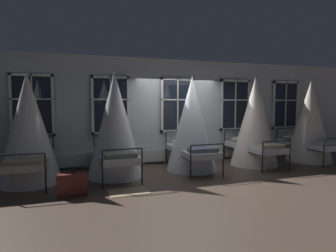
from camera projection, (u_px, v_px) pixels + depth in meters
The scene contains 10 objects.
ground at pixel (191, 169), 7.80m from camera, with size 24.50×24.50×0.00m, color #4C3D33.
back_wall_with_windows at pixel (176, 111), 8.76m from camera, with size 13.25×0.10×3.10m, color silver.
window_bank at pixel (178, 131), 8.70m from camera, with size 9.03×0.10×2.48m.
cot_first at pixel (29, 130), 6.38m from camera, with size 1.37×2.02×2.48m.
cot_second at pixel (115, 127), 6.97m from camera, with size 1.37×2.00×2.54m.
cot_third at pixel (192, 125), 7.68m from camera, with size 1.37×2.02×2.50m.
cot_fourth at pixel (255, 123), 8.32m from camera, with size 1.37×2.01×2.56m.
cot_fifth at pixel (310, 122), 8.90m from camera, with size 1.37×2.01×2.49m.
rug_second at pixel (128, 192), 5.80m from camera, with size 0.80×0.56×0.01m, color #8E7A5B.
suitcase_dark at pixel (72, 185), 5.53m from camera, with size 0.56×0.22×0.47m.
Camera 1 is at (-3.05, -7.08, 1.78)m, focal length 30.72 mm.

